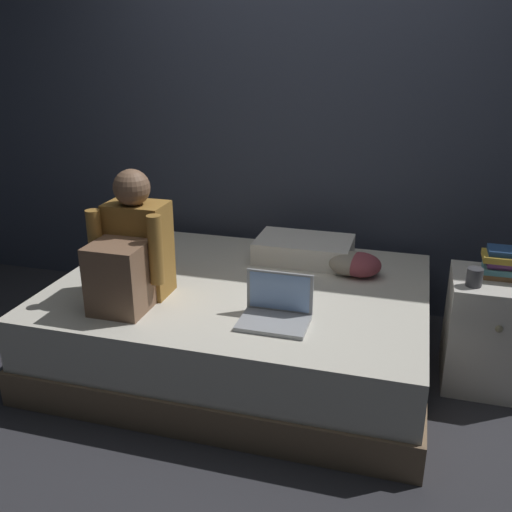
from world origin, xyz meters
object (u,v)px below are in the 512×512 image
object	(u,v)px
mug	(474,277)
laptop	(276,310)
person_sitting	(131,253)
book_stack	(506,263)
bed	(241,322)
clothes_pile	(354,264)
pillow	(304,249)
nightstand	(491,331)

from	to	relation	value
mug	laptop	bearing A→B (deg)	-156.55
person_sitting	mug	distance (m)	1.67
book_stack	bed	bearing A→B (deg)	-172.42
book_stack	mug	xyz separation A→B (m)	(-0.16, -0.16, -0.03)
clothes_pile	mug	bearing A→B (deg)	-25.63
mug	bed	bearing A→B (deg)	-179.02
pillow	nightstand	bearing A→B (deg)	-16.53
pillow	clothes_pile	xyz separation A→B (m)	(0.32, -0.14, -0.00)
nightstand	pillow	world-z (taller)	pillow
mug	clothes_pile	xyz separation A→B (m)	(-0.60, 0.29, -0.11)
nightstand	mug	world-z (taller)	mug
pillow	book_stack	world-z (taller)	book_stack
person_sitting	clothes_pile	distance (m)	1.23
book_stack	clothes_pile	size ratio (longest dim) A/B	0.78
nightstand	book_stack	bearing A→B (deg)	54.84
bed	person_sitting	bearing A→B (deg)	-144.61
nightstand	laptop	size ratio (longest dim) A/B	1.82
bed	laptop	xyz separation A→B (m)	(0.29, -0.36, 0.29)
bed	laptop	size ratio (longest dim) A/B	6.25
book_stack	mug	distance (m)	0.22
book_stack	clothes_pile	bearing A→B (deg)	170.15
person_sitting	book_stack	distance (m)	1.86
person_sitting	laptop	size ratio (longest dim) A/B	2.05
nightstand	mug	size ratio (longest dim) A/B	6.48
nightstand	laptop	xyz separation A→B (m)	(-1.01, -0.50, 0.22)
bed	person_sitting	world-z (taller)	person_sitting
laptop	clothes_pile	bearing A→B (deg)	67.04
laptop	bed	bearing A→B (deg)	128.30
nightstand	laptop	bearing A→B (deg)	-153.60
mug	book_stack	bearing A→B (deg)	45.13
nightstand	book_stack	distance (m)	0.37
nightstand	clothes_pile	xyz separation A→B (m)	(-0.73, 0.17, 0.23)
pillow	book_stack	size ratio (longest dim) A/B	2.46
person_sitting	laptop	xyz separation A→B (m)	(0.75, -0.04, -0.20)
nightstand	pillow	xyz separation A→B (m)	(-1.04, 0.31, 0.23)
person_sitting	book_stack	world-z (taller)	person_sitting
nightstand	clothes_pile	bearing A→B (deg)	167.05
laptop	pillow	bearing A→B (deg)	92.19
nightstand	book_stack	xyz separation A→B (m)	(0.03, 0.04, 0.37)
bed	mug	distance (m)	1.24
bed	clothes_pile	world-z (taller)	clothes_pile
bed	nightstand	xyz separation A→B (m)	(1.30, 0.14, 0.06)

